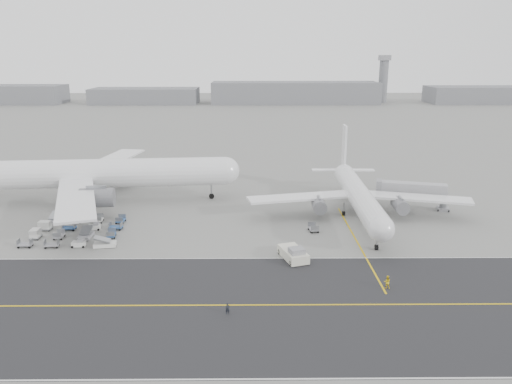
{
  "coord_description": "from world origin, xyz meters",
  "views": [
    {
      "loc": [
        11.14,
        -78.38,
        32.69
      ],
      "look_at": [
        11.91,
        12.0,
        7.41
      ],
      "focal_mm": 35.0,
      "sensor_mm": 36.0,
      "label": 1
    }
  ],
  "objects_px": {
    "airliner_b": "(358,194)",
    "ground_crew_a": "(228,309)",
    "control_tower": "(383,78)",
    "airliner_a": "(94,173)",
    "ground_crew_b": "(387,282)",
    "jet_bridge": "(412,190)",
    "pushback_tug": "(294,254)"
  },
  "relations": [
    {
      "from": "control_tower",
      "to": "airliner_b",
      "type": "xyz_separation_m",
      "value": [
        -67.04,
        -245.06,
        -11.62
      ]
    },
    {
      "from": "airliner_a",
      "to": "ground_crew_a",
      "type": "bearing_deg",
      "value": -152.23
    },
    {
      "from": "airliner_b",
      "to": "control_tower",
      "type": "bearing_deg",
      "value": 75.98
    },
    {
      "from": "pushback_tug",
      "to": "ground_crew_b",
      "type": "height_order",
      "value": "pushback_tug"
    },
    {
      "from": "pushback_tug",
      "to": "jet_bridge",
      "type": "relative_size",
      "value": 0.55
    },
    {
      "from": "pushback_tug",
      "to": "control_tower",
      "type": "bearing_deg",
      "value": 55.0
    },
    {
      "from": "pushback_tug",
      "to": "ground_crew_a",
      "type": "distance_m",
      "value": 20.29
    },
    {
      "from": "control_tower",
      "to": "jet_bridge",
      "type": "xyz_separation_m",
      "value": [
        -54.14,
        -239.86,
        -12.16
      ]
    },
    {
      "from": "jet_bridge",
      "to": "ground_crew_a",
      "type": "height_order",
      "value": "jet_bridge"
    },
    {
      "from": "ground_crew_a",
      "to": "ground_crew_b",
      "type": "xyz_separation_m",
      "value": [
        22.57,
        7.22,
        0.2
      ]
    },
    {
      "from": "airliner_b",
      "to": "ground_crew_a",
      "type": "height_order",
      "value": "airliner_b"
    },
    {
      "from": "jet_bridge",
      "to": "ground_crew_a",
      "type": "distance_m",
      "value": 59.29
    },
    {
      "from": "control_tower",
      "to": "airliner_a",
      "type": "relative_size",
      "value": 0.47
    },
    {
      "from": "control_tower",
      "to": "jet_bridge",
      "type": "distance_m",
      "value": 246.19
    },
    {
      "from": "airliner_a",
      "to": "ground_crew_a",
      "type": "relative_size",
      "value": 42.3
    },
    {
      "from": "jet_bridge",
      "to": "ground_crew_b",
      "type": "bearing_deg",
      "value": -96.74
    },
    {
      "from": "pushback_tug",
      "to": "ground_crew_b",
      "type": "relative_size",
      "value": 4.44
    },
    {
      "from": "airliner_a",
      "to": "airliner_b",
      "type": "relative_size",
      "value": 1.42
    },
    {
      "from": "airliner_b",
      "to": "ground_crew_b",
      "type": "xyz_separation_m",
      "value": [
        -2.43,
        -33.05,
        -3.66
      ]
    },
    {
      "from": "jet_bridge",
      "to": "ground_crew_b",
      "type": "relative_size",
      "value": 8.03
    },
    {
      "from": "control_tower",
      "to": "jet_bridge",
      "type": "relative_size",
      "value": 1.99
    },
    {
      "from": "jet_bridge",
      "to": "ground_crew_a",
      "type": "xyz_separation_m",
      "value": [
        -37.9,
        -45.48,
        -3.31
      ]
    },
    {
      "from": "airliner_a",
      "to": "ground_crew_b",
      "type": "distance_m",
      "value": 70.55
    },
    {
      "from": "control_tower",
      "to": "airliner_a",
      "type": "distance_m",
      "value": 265.28
    },
    {
      "from": "ground_crew_a",
      "to": "jet_bridge",
      "type": "bearing_deg",
      "value": 36.0
    },
    {
      "from": "airliner_b",
      "to": "jet_bridge",
      "type": "bearing_deg",
      "value": 23.24
    },
    {
      "from": "control_tower",
      "to": "ground_crew_a",
      "type": "bearing_deg",
      "value": -107.88
    },
    {
      "from": "airliner_b",
      "to": "ground_crew_a",
      "type": "distance_m",
      "value": 47.56
    },
    {
      "from": "airliner_b",
      "to": "ground_crew_a",
      "type": "xyz_separation_m",
      "value": [
        -25.0,
        -40.27,
        -3.86
      ]
    },
    {
      "from": "airliner_a",
      "to": "pushback_tug",
      "type": "xyz_separation_m",
      "value": [
        42.28,
        -33.53,
        -5.54
      ]
    },
    {
      "from": "pushback_tug",
      "to": "airliner_a",
      "type": "bearing_deg",
      "value": 123.64
    },
    {
      "from": "control_tower",
      "to": "airliner_a",
      "type": "height_order",
      "value": "control_tower"
    }
  ]
}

